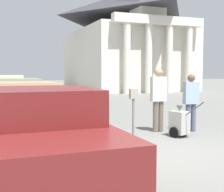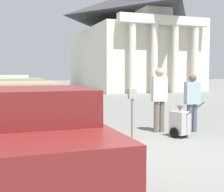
# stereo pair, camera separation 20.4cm
# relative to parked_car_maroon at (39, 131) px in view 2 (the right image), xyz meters

# --- Properties ---
(ground_plane) EXTENTS (120.00, 120.00, 0.00)m
(ground_plane) POSITION_rel_parked_car_maroon_xyz_m (2.42, 0.02, -0.67)
(ground_plane) COLOR slate
(parked_car_maroon) EXTENTS (1.98, 4.98, 1.45)m
(parked_car_maroon) POSITION_rel_parked_car_maroon_xyz_m (0.00, 0.00, 0.00)
(parked_car_maroon) COLOR maroon
(parked_car_maroon) RESTS_ON ground_plane
(parked_car_tan) EXTENTS (1.98, 4.86, 1.45)m
(parked_car_tan) POSITION_rel_parked_car_maroon_xyz_m (0.00, 3.37, 0.01)
(parked_car_tan) COLOR tan
(parked_car_tan) RESTS_ON ground_plane
(parked_car_sage) EXTENTS (1.97, 4.66, 1.48)m
(parked_car_sage) POSITION_rel_parked_car_maroon_xyz_m (0.00, 6.60, 0.02)
(parked_car_sage) COLOR gray
(parked_car_sage) RESTS_ON ground_plane
(parked_car_navy) EXTENTS (2.04, 4.71, 1.41)m
(parked_car_navy) POSITION_rel_parked_car_maroon_xyz_m (0.00, 9.62, -0.00)
(parked_car_navy) COLOR #19234C
(parked_car_navy) RESTS_ON ground_plane
(parked_car_cream) EXTENTS (1.95, 4.86, 1.54)m
(parked_car_cream) POSITION_rel_parked_car_maroon_xyz_m (0.00, 13.22, 0.05)
(parked_car_cream) COLOR beige
(parked_car_cream) RESTS_ON ground_plane
(parking_meter) EXTENTS (0.18, 0.09, 1.34)m
(parking_meter) POSITION_rel_parked_car_maroon_xyz_m (2.16, 0.86, 0.27)
(parking_meter) COLOR slate
(parking_meter) RESTS_ON ground_plane
(person_worker) EXTENTS (0.45, 0.27, 1.83)m
(person_worker) POSITION_rel_parked_car_maroon_xyz_m (3.62, 2.32, 0.38)
(person_worker) COLOR #665B4C
(person_worker) RESTS_ON ground_plane
(person_supervisor) EXTENTS (0.45, 0.28, 1.66)m
(person_supervisor) POSITION_rel_parked_car_maroon_xyz_m (4.52, 2.02, 0.27)
(person_supervisor) COLOR #515670
(person_supervisor) RESTS_ON ground_plane
(equipment_cart) EXTENTS (0.53, 1.00, 1.00)m
(equipment_cart) POSITION_rel_parked_car_maroon_xyz_m (3.80, 1.50, -0.28)
(equipment_cart) COLOR #B2B2AD
(equipment_cart) RESTS_ON ground_plane
(church) EXTENTS (9.75, 14.87, 24.06)m
(church) POSITION_rel_parked_car_maroon_xyz_m (11.97, 23.98, 4.94)
(church) COLOR silver
(church) RESTS_ON ground_plane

